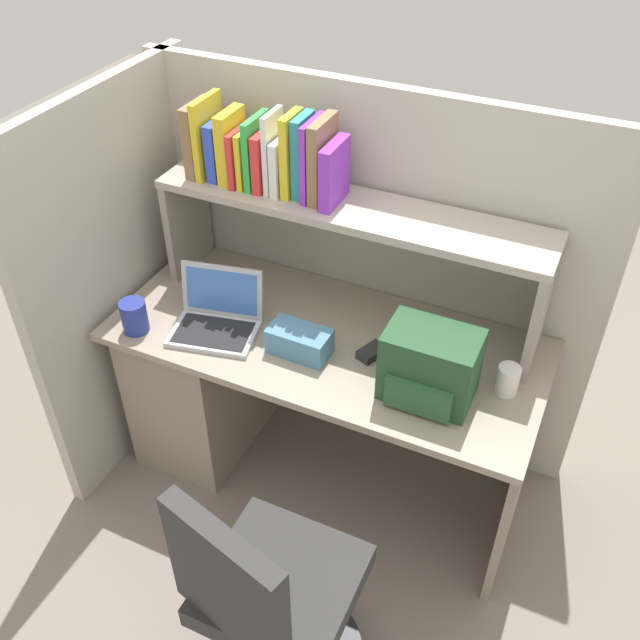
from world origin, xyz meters
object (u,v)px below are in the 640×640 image
at_px(tissue_box, 300,341).
at_px(snack_canister, 134,316).
at_px(backpack, 430,366).
at_px(computer_mouse, 372,352).
at_px(laptop, 217,317).
at_px(paper_cup, 507,380).
at_px(office_chair, 270,607).

height_order(tissue_box, snack_canister, snack_canister).
bearing_deg(backpack, computer_mouse, 156.58).
xyz_separation_m(tissue_box, snack_canister, (-0.60, -0.14, 0.01)).
xyz_separation_m(laptop, snack_canister, (-0.27, -0.14, 0.01)).
relative_size(computer_mouse, paper_cup, 0.98).
bearing_deg(laptop, office_chair, -51.23).
relative_size(paper_cup, snack_canister, 0.84).
relative_size(laptop, paper_cup, 3.35).
xyz_separation_m(backpack, computer_mouse, (-0.24, 0.10, -0.11)).
height_order(laptop, office_chair, laptop).
bearing_deg(office_chair, paper_cup, -103.07).
height_order(laptop, computer_mouse, laptop).
distance_m(computer_mouse, snack_canister, 0.88).
bearing_deg(tissue_box, office_chair, -69.65).
relative_size(laptop, snack_canister, 2.83).
bearing_deg(backpack, snack_canister, -173.13).
distance_m(paper_cup, snack_canister, 1.34).
height_order(laptop, snack_canister, laptop).
height_order(computer_mouse, snack_canister, snack_canister).
bearing_deg(snack_canister, computer_mouse, 15.42).
xyz_separation_m(computer_mouse, snack_canister, (-0.84, -0.23, 0.05)).
relative_size(computer_mouse, office_chair, 0.11).
xyz_separation_m(computer_mouse, office_chair, (0.02, -0.83, -0.35)).
distance_m(computer_mouse, tissue_box, 0.26).
bearing_deg(laptop, paper_cup, 6.17).
bearing_deg(computer_mouse, tissue_box, -137.13).
distance_m(backpack, snack_canister, 1.09).
bearing_deg(office_chair, computer_mouse, -73.68).
xyz_separation_m(snack_canister, office_chair, (0.86, -0.60, -0.40)).
xyz_separation_m(paper_cup, office_chair, (-0.46, -0.85, -0.39)).
height_order(snack_canister, office_chair, office_chair).
distance_m(backpack, office_chair, 0.89).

